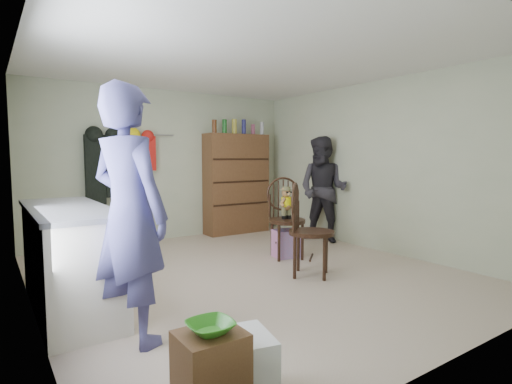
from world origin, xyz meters
TOP-DOWN VIEW (x-y plane):
  - ground_plane at (0.00, 0.00)m, footprint 5.00×5.00m
  - room_walls at (0.00, 0.53)m, footprint 5.00×5.00m
  - counter at (-1.95, 0.00)m, footprint 0.64×1.86m
  - stool at (-1.63, -2.14)m, footprint 0.34×0.29m
  - bowl at (-1.63, -2.14)m, footprint 0.24×0.24m
  - plastic_tub at (-1.40, -2.03)m, footprint 0.45×0.44m
  - chair_front at (0.86, 0.37)m, footprint 0.64×0.64m
  - chair_far at (0.51, -0.45)m, footprint 0.69×0.69m
  - striped_bag at (0.88, 0.36)m, footprint 0.40×0.34m
  - person_left at (-1.68, -0.97)m, footprint 0.70×0.83m
  - person_right at (2.00, 0.82)m, footprint 0.91×1.02m
  - dresser at (1.25, 2.30)m, footprint 1.20×0.39m
  - coat_rack at (-0.83, 2.38)m, footprint 1.42×0.12m

SIDE VIEW (x-z plane):
  - ground_plane at x=0.00m, z-range 0.00..0.00m
  - plastic_tub at x=-1.40m, z-range 0.00..0.36m
  - striped_bag at x=0.88m, z-range 0.00..0.38m
  - stool at x=-1.63m, z-range 0.00..0.48m
  - counter at x=-1.95m, z-range 0.00..0.94m
  - bowl at x=-1.63m, z-range 0.48..0.54m
  - chair_far at x=0.51m, z-range 0.04..1.14m
  - chair_front at x=0.86m, z-range 0.09..1.19m
  - person_right at x=2.00m, z-range 0.00..1.72m
  - dresser at x=1.25m, z-range -0.12..1.94m
  - person_left at x=-1.68m, z-range 0.00..1.92m
  - coat_rack at x=-0.83m, z-range 0.70..1.80m
  - room_walls at x=0.00m, z-range -0.92..4.08m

